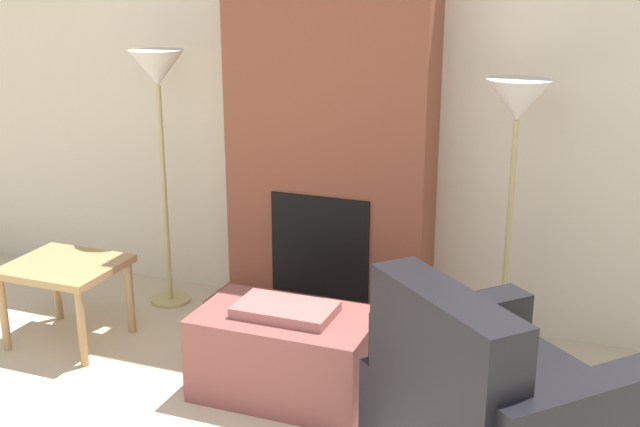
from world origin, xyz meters
TOP-DOWN VIEW (x-y plane):
  - wall_back at (0.00, 2.85)m, footprint 7.26×0.06m
  - fireplace at (0.00, 2.63)m, footprint 1.19×0.67m
  - ottoman at (0.13, 1.70)m, footprint 0.87×0.52m
  - armchair at (1.19, 1.29)m, footprint 1.24×1.24m
  - side_table at (-1.25, 1.80)m, footprint 0.60×0.53m
  - floor_lamp_left at (-1.02, 2.50)m, footprint 0.33×0.33m
  - floor_lamp_right at (1.05, 2.50)m, footprint 0.33×0.33m

SIDE VIEW (x-z plane):
  - ottoman at x=0.13m, z-range -0.02..0.46m
  - armchair at x=1.19m, z-range -0.15..0.75m
  - side_table at x=-1.25m, z-range 0.17..0.64m
  - fireplace at x=0.00m, z-range -0.09..2.51m
  - wall_back at x=0.00m, z-range 0.00..2.60m
  - floor_lamp_right at x=1.05m, z-range 0.55..2.06m
  - floor_lamp_left at x=-1.02m, z-range 0.58..2.16m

